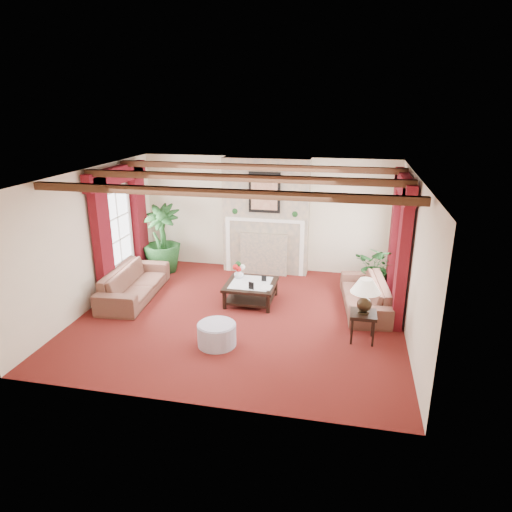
% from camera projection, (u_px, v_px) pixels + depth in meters
% --- Properties ---
extents(floor, '(6.00, 6.00, 0.00)m').
position_uv_depth(floor, '(241.00, 316.00, 8.73)').
color(floor, '#400D0B').
rests_on(floor, ground).
extents(ceiling, '(6.00, 6.00, 0.00)m').
position_uv_depth(ceiling, '(239.00, 174.00, 7.86)').
color(ceiling, white).
rests_on(ceiling, floor).
extents(back_wall, '(6.00, 0.02, 2.70)m').
position_uv_depth(back_wall, '(268.00, 214.00, 10.84)').
color(back_wall, beige).
rests_on(back_wall, ground).
extents(left_wall, '(0.02, 5.50, 2.70)m').
position_uv_depth(left_wall, '(91.00, 239.00, 8.88)').
color(left_wall, beige).
rests_on(left_wall, ground).
extents(right_wall, '(0.02, 5.50, 2.70)m').
position_uv_depth(right_wall, '(412.00, 260.00, 7.71)').
color(right_wall, beige).
rests_on(right_wall, ground).
extents(ceiling_beams, '(6.00, 3.00, 0.12)m').
position_uv_depth(ceiling_beams, '(239.00, 178.00, 7.88)').
color(ceiling_beams, '#392112').
rests_on(ceiling_beams, ceiling).
extents(fireplace, '(2.00, 0.52, 2.70)m').
position_uv_depth(fireplace, '(266.00, 158.00, 10.22)').
color(fireplace, tan).
rests_on(fireplace, ground).
extents(french_door_left, '(0.10, 1.10, 2.16)m').
position_uv_depth(french_door_left, '(114.00, 190.00, 9.55)').
color(french_door_left, white).
rests_on(french_door_left, ground).
extents(french_door_right, '(0.10, 1.10, 2.16)m').
position_uv_depth(french_door_right, '(409.00, 202.00, 8.39)').
color(french_door_right, white).
rests_on(french_door_right, ground).
extents(curtains_left, '(0.20, 2.40, 2.55)m').
position_uv_depth(curtains_left, '(116.00, 170.00, 9.39)').
color(curtains_left, '#4E0A14').
rests_on(curtains_left, ground).
extents(curtains_right, '(0.20, 2.40, 2.55)m').
position_uv_depth(curtains_right, '(405.00, 179.00, 8.28)').
color(curtains_right, '#4E0A14').
rests_on(curtains_right, ground).
extents(sofa_left, '(2.24, 0.95, 0.84)m').
position_uv_depth(sofa_left, '(134.00, 278.00, 9.45)').
color(sofa_left, '#3E1120').
rests_on(sofa_left, ground).
extents(sofa_right, '(2.13, 1.03, 0.78)m').
position_uv_depth(sofa_right, '(365.00, 290.00, 8.95)').
color(sofa_right, '#3E1120').
rests_on(sofa_right, ground).
extents(potted_palm, '(1.05, 1.69, 0.90)m').
position_uv_depth(potted_palm, '(163.00, 253.00, 10.91)').
color(potted_palm, black).
rests_on(potted_palm, ground).
extents(small_plant, '(1.61, 1.64, 0.78)m').
position_uv_depth(small_plant, '(377.00, 272.00, 9.87)').
color(small_plant, black).
rests_on(small_plant, ground).
extents(coffee_table, '(1.00, 1.00, 0.41)m').
position_uv_depth(coffee_table, '(251.00, 292.00, 9.29)').
color(coffee_table, black).
rests_on(coffee_table, ground).
extents(side_table, '(0.49, 0.49, 0.52)m').
position_uv_depth(side_table, '(362.00, 327.00, 7.76)').
color(side_table, black).
rests_on(side_table, ground).
extents(ottoman, '(0.65, 0.65, 0.38)m').
position_uv_depth(ottoman, '(217.00, 335.00, 7.63)').
color(ottoman, gray).
rests_on(ottoman, ground).
extents(table_lamp, '(0.50, 0.50, 0.63)m').
position_uv_depth(table_lamp, '(365.00, 296.00, 7.58)').
color(table_lamp, black).
rests_on(table_lamp, side_table).
extents(flower_vase, '(0.26, 0.27, 0.20)m').
position_uv_depth(flower_vase, '(239.00, 274.00, 9.45)').
color(flower_vase, silver).
rests_on(flower_vase, coffee_table).
extents(book, '(0.21, 0.03, 0.28)m').
position_uv_depth(book, '(261.00, 281.00, 8.94)').
color(book, black).
rests_on(book, coffee_table).
extents(photo_frame_a, '(0.12, 0.06, 0.16)m').
position_uv_depth(photo_frame_a, '(251.00, 286.00, 8.88)').
color(photo_frame_a, black).
rests_on(photo_frame_a, coffee_table).
extents(photo_frame_b, '(0.10, 0.02, 0.13)m').
position_uv_depth(photo_frame_b, '(264.00, 279.00, 9.27)').
color(photo_frame_b, black).
rests_on(photo_frame_b, coffee_table).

